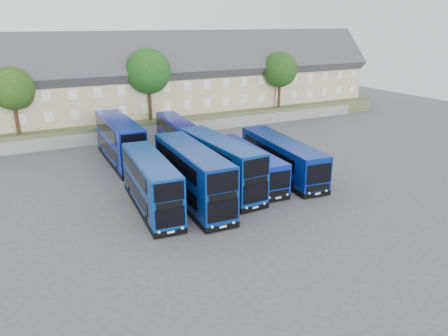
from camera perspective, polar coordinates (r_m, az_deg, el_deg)
The scene contains 15 objects.
ground at distance 36.20m, azimuth 0.57°, elevation -4.79°, with size 120.00×120.00×0.00m, color #48484D.
retaining_wall at distance 57.19m, azimuth -10.88°, elevation 4.51°, with size 70.00×0.40×1.50m, color slate.
earth_bank at distance 66.55m, azimuth -13.46°, elevation 6.53°, with size 80.00×20.00×2.00m, color #46532F.
terrace_row at distance 63.60m, azimuth -7.58°, elevation 11.45°, with size 66.00×10.40×11.20m.
dd_front_left at distance 35.09m, azimuth -9.49°, elevation -2.16°, with size 3.32×10.85×4.25m.
dd_front_mid at distance 35.82m, azimuth -4.12°, elevation -1.14°, with size 3.19×11.90×4.69m.
dd_front_right at distance 38.64m, azimuth -0.57°, elevation 0.33°, with size 3.15×11.64×4.59m.
dd_rear_left at distance 47.37m, azimuth -13.40°, elevation 3.33°, with size 3.02×11.81×4.67m.
dd_rear_right at distance 49.41m, azimuth -6.11°, elevation 3.96°, with size 3.20×10.18×3.98m.
coach_east_a at distance 41.06m, azimuth 3.11°, elevation 0.37°, with size 3.17×11.63×3.14m.
coach_east_b at distance 42.87m, azimuth 7.53°, elevation 1.29°, with size 3.94×13.06×3.52m.
tree_west at distance 54.89m, azimuth -25.75°, elevation 9.14°, with size 4.80×4.80×7.65m.
tree_mid at distance 58.04m, azimuth -9.74°, elevation 12.14°, with size 5.76×5.76×9.18m.
tree_east at distance 66.61m, azimuth 7.38°, elevation 12.47°, with size 5.12×5.12×8.16m.
tree_far at distance 75.72m, azimuth 8.14°, elevation 13.43°, with size 5.44×5.44×8.67m.
Camera 1 is at (-15.71, -29.26, 14.41)m, focal length 35.00 mm.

